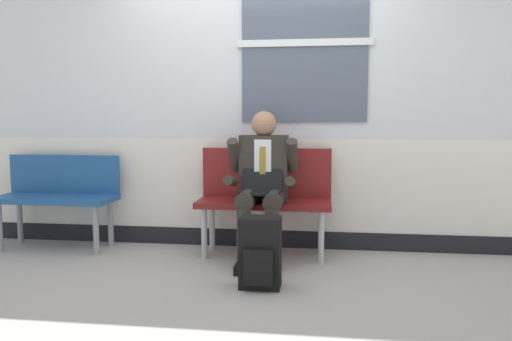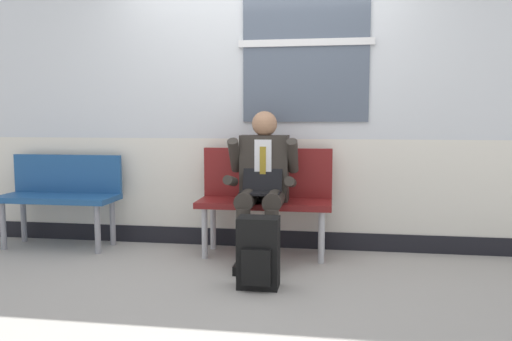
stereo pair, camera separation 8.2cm
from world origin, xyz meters
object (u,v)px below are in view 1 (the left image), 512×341
at_px(bench_empty, 59,192).
at_px(bench_with_person, 265,193).
at_px(person_seated, 262,182).
at_px(backpack, 260,253).

bearing_deg(bench_empty, bench_with_person, 0.27).
height_order(person_seated, backpack, person_seated).
xyz_separation_m(bench_with_person, person_seated, (-0.00, -0.20, 0.12)).
height_order(bench_empty, backpack, bench_empty).
relative_size(bench_empty, backpack, 2.13).
distance_m(bench_empty, backpack, 2.15).
bearing_deg(backpack, bench_empty, 155.93).
bearing_deg(backpack, person_seated, 95.67).
relative_size(bench_with_person, person_seated, 0.92).
relative_size(person_seated, backpack, 2.48).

